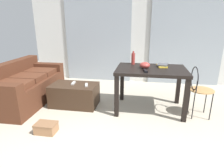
# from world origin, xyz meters

# --- Properties ---
(ground_plane) EXTENTS (8.67, 8.67, 0.00)m
(ground_plane) POSITION_xyz_m (0.00, 1.41, 0.00)
(ground_plane) COLOR #B2A893
(wall_back) EXTENTS (5.72, 0.10, 2.48)m
(wall_back) POSITION_xyz_m (0.00, 3.61, 1.24)
(wall_back) COLOR silver
(wall_back) RESTS_ON ground
(curtains) EXTENTS (3.91, 0.03, 2.20)m
(curtains) POSITION_xyz_m (0.00, 3.53, 1.10)
(curtains) COLOR #99A3AD
(curtains) RESTS_ON ground
(couch) EXTENTS (0.86, 1.77, 0.78)m
(couch) POSITION_xyz_m (-2.14, 1.77, 0.32)
(couch) COLOR #4C2819
(couch) RESTS_ON ground
(coffee_table) EXTENTS (0.85, 0.52, 0.41)m
(coffee_table) POSITION_xyz_m (-1.13, 1.77, 0.21)
(coffee_table) COLOR #382619
(coffee_table) RESTS_ON ground
(craft_table) EXTENTS (1.18, 0.84, 0.76)m
(craft_table) POSITION_xyz_m (0.25, 1.83, 0.65)
(craft_table) COLOR black
(craft_table) RESTS_ON ground
(wire_chair) EXTENTS (0.39, 0.39, 0.84)m
(wire_chair) POSITION_xyz_m (1.01, 1.71, 0.53)
(wire_chair) COLOR #B7844C
(wire_chair) RESTS_ON ground
(bottle_near) EXTENTS (0.07, 0.07, 0.24)m
(bottle_near) POSITION_xyz_m (-0.08, 2.11, 0.87)
(bottle_near) COLOR #99332D
(bottle_near) RESTS_ON craft_table
(bowl) EXTENTS (0.18, 0.18, 0.11)m
(bowl) POSITION_xyz_m (0.14, 1.82, 0.81)
(bowl) COLOR #9E3833
(bowl) RESTS_ON craft_table
(book_stack) EXTENTS (0.21, 0.28, 0.04)m
(book_stack) POSITION_xyz_m (0.45, 2.02, 0.78)
(book_stack) COLOR gold
(book_stack) RESTS_ON craft_table
(tv_remote_on_table) EXTENTS (0.08, 0.19, 0.03)m
(tv_remote_on_table) POSITION_xyz_m (0.16, 1.59, 0.77)
(tv_remote_on_table) COLOR black
(tv_remote_on_table) RESTS_ON craft_table
(tv_remote_primary) EXTENTS (0.09, 0.17, 0.02)m
(tv_remote_primary) POSITION_xyz_m (-0.88, 1.75, 0.42)
(tv_remote_primary) COLOR #B7B7B2
(tv_remote_primary) RESTS_ON coffee_table
(tv_remote_secondary) EXTENTS (0.07, 0.18, 0.03)m
(tv_remote_secondary) POSITION_xyz_m (-1.15, 1.81, 0.42)
(tv_remote_secondary) COLOR #B7B7B2
(tv_remote_secondary) RESTS_ON coffee_table
(shoebox) EXTENTS (0.29, 0.21, 0.15)m
(shoebox) POSITION_xyz_m (-1.20, 0.79, 0.07)
(shoebox) COLOR #996B47
(shoebox) RESTS_ON ground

